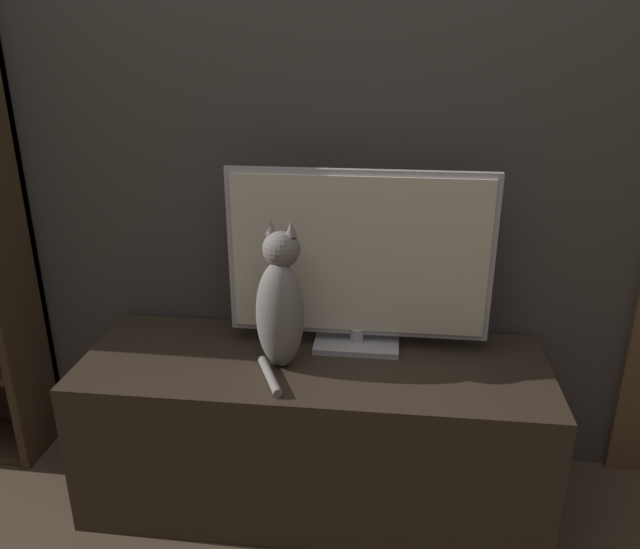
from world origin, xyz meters
The scene contains 4 objects.
wall_back centered at (0.00, 1.22, 1.30)m, with size 4.80×0.05×2.60m.
tv_stand centered at (0.00, 0.91, 0.26)m, with size 1.49×0.53×0.52m.
tv centered at (0.13, 1.04, 0.82)m, with size 0.84×0.17×0.59m.
cat centered at (-0.10, 0.88, 0.73)m, with size 0.17×0.29×0.47m.
Camera 1 is at (0.23, -0.83, 1.49)m, focal length 35.00 mm.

